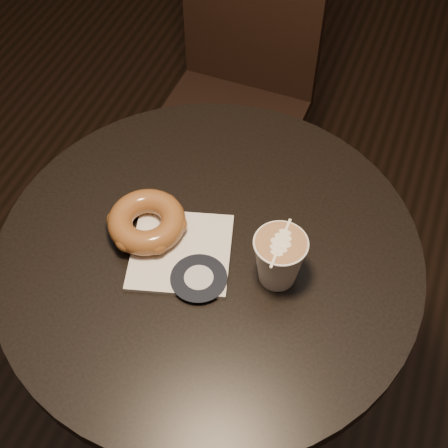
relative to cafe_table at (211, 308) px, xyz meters
The scene contains 5 objects.
cafe_table is the anchor object (origin of this frame).
chair 0.72m from the cafe_table, 105.83° to the left, with size 0.37×0.37×0.93m.
pastry_bag 0.21m from the cafe_table, 145.66° to the right, with size 0.16×0.16×0.01m, color silver.
doughnut 0.25m from the cafe_table, behind, with size 0.13×0.13×0.04m, color brown.
latte_cup 0.27m from the cafe_table, ahead, with size 0.08×0.08×0.09m, color white, non-canonical shape.
Camera 1 is at (0.23, -0.54, 1.58)m, focal length 50.00 mm.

